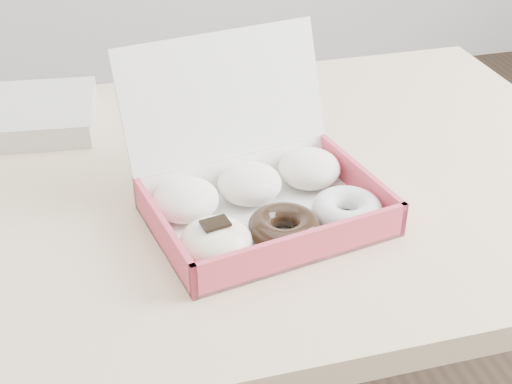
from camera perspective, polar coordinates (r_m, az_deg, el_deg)
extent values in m
cube|color=#D4B18B|center=(1.09, -1.88, 0.32)|extent=(1.20, 0.80, 0.04)
cylinder|color=#D4B18B|center=(1.75, 13.36, -1.65)|extent=(0.05, 0.05, 0.71)
cube|color=white|center=(0.98, 0.81, -2.20)|extent=(0.34, 0.27, 0.01)
cube|color=#D34054|center=(0.89, 3.90, -4.57)|extent=(0.30, 0.06, 0.05)
cube|color=white|center=(1.05, -1.78, 1.82)|extent=(0.30, 0.06, 0.05)
cube|color=#D34054|center=(0.92, -7.45, -3.32)|extent=(0.05, 0.22, 0.05)
cube|color=#D34054|center=(1.03, 8.20, 0.87)|extent=(0.05, 0.22, 0.05)
cube|color=white|center=(1.03, -2.38, 6.52)|extent=(0.31, 0.14, 0.21)
ellipsoid|color=white|center=(0.98, -5.64, -0.62)|extent=(0.11, 0.11, 0.05)
ellipsoid|color=white|center=(1.01, -0.51, 0.68)|extent=(0.11, 0.11, 0.05)
ellipsoid|color=white|center=(1.04, 4.28, 1.89)|extent=(0.11, 0.11, 0.05)
ellipsoid|color=beige|center=(0.89, -3.22, -3.96)|extent=(0.11, 0.11, 0.05)
cube|color=black|center=(0.88, -3.28, -2.51)|extent=(0.04, 0.03, 0.00)
torus|color=black|center=(0.93, 2.26, -2.87)|extent=(0.11, 0.11, 0.03)
torus|color=white|center=(0.97, 7.29, -1.42)|extent=(0.11, 0.11, 0.03)
cube|color=beige|center=(1.29, -18.49, 5.86)|extent=(0.27, 0.23, 0.04)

